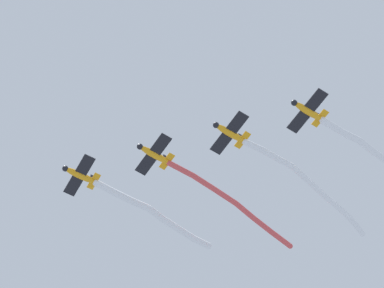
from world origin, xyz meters
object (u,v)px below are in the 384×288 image
at_px(airplane_left_wing, 154,154).
at_px(airplane_right_wing, 229,133).
at_px(airplane_lead, 80,175).
at_px(airplane_slot, 307,111).

xyz_separation_m(airplane_left_wing, airplane_right_wing, (-1.81, 10.00, 0.25)).
distance_m(airplane_left_wing, airplane_right_wing, 10.16).
distance_m(airplane_lead, airplane_slot, 30.49).
height_order(airplane_lead, airplane_right_wing, airplane_right_wing).
bearing_deg(airplane_right_wing, airplane_slot, 129.79).
bearing_deg(airplane_slot, airplane_lead, -50.27).
bearing_deg(airplane_left_wing, airplane_right_wing, 129.30).
bearing_deg(airplane_lead, airplane_left_wing, 133.20).
relative_size(airplane_left_wing, airplane_slot, 1.00).
height_order(airplane_left_wing, airplane_right_wing, airplane_right_wing).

